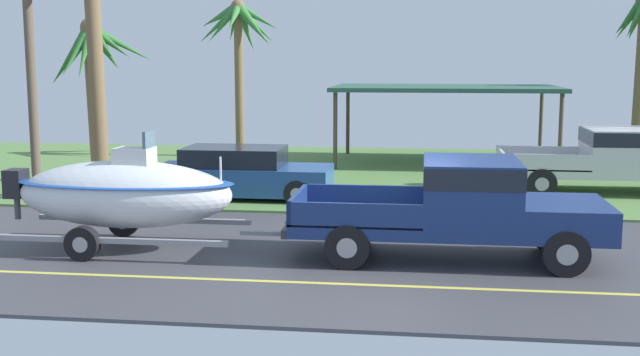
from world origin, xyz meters
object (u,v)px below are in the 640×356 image
(palm_tree_far_right, at_px, (92,3))
(utility_pole, at_px, (29,36))
(palm_tree_near_left, at_px, (91,60))
(parked_pickup_background, at_px, (615,157))
(parked_sedan_near, at_px, (241,174))
(pickup_truck_towing, at_px, (469,204))
(palm_tree_far_left, at_px, (239,35))
(carport_awning, at_px, (445,89))
(boat_on_trailer, at_px, (124,193))

(palm_tree_far_right, relative_size, utility_pole, 0.85)
(utility_pole, bearing_deg, palm_tree_near_left, 83.83)
(parked_pickup_background, distance_m, utility_pole, 15.80)
(parked_pickup_background, relative_size, parked_sedan_near, 1.24)
(parked_sedan_near, bearing_deg, utility_pole, -169.37)
(pickup_truck_towing, bearing_deg, palm_tree_far_left, 118.01)
(carport_awning, xyz_separation_m, utility_pole, (-10.70, -8.80, 1.63))
(parked_pickup_background, distance_m, palm_tree_far_right, 14.45)
(palm_tree_far_right, bearing_deg, carport_awning, 42.64)
(pickup_truck_towing, relative_size, parked_sedan_near, 1.28)
(parked_sedan_near, bearing_deg, palm_tree_far_right, -170.63)
(boat_on_trailer, height_order, palm_tree_far_right, palm_tree_far_right)
(palm_tree_far_left, bearing_deg, parked_sedan_near, -76.89)
(pickup_truck_towing, xyz_separation_m, boat_on_trailer, (-6.59, 0.00, 0.05))
(parked_pickup_background, xyz_separation_m, palm_tree_far_left, (-11.96, 6.56, 3.53))
(boat_on_trailer, distance_m, palm_tree_far_right, 7.00)
(boat_on_trailer, bearing_deg, palm_tree_far_right, 117.65)
(carport_awning, relative_size, palm_tree_far_right, 1.11)
(parked_pickup_background, xyz_separation_m, palm_tree_far_right, (-13.61, -2.65, 4.05))
(boat_on_trailer, xyz_separation_m, palm_tree_near_left, (-3.91, 7.74, 2.56))
(carport_awning, bearing_deg, palm_tree_far_right, -137.36)
(palm_tree_far_left, bearing_deg, pickup_truck_towing, -61.99)
(pickup_truck_towing, relative_size, palm_tree_near_left, 1.22)
(palm_tree_far_right, bearing_deg, palm_tree_far_left, 79.81)
(parked_sedan_near, relative_size, utility_pole, 0.56)
(boat_on_trailer, relative_size, palm_tree_near_left, 1.15)
(boat_on_trailer, xyz_separation_m, palm_tree_far_right, (-2.67, 5.10, 3.98))
(parked_sedan_near, distance_m, palm_tree_far_left, 9.65)
(parked_pickup_background, relative_size, utility_pole, 0.70)
(pickup_truck_towing, xyz_separation_m, parked_sedan_near, (-5.61, 5.71, -0.37))
(pickup_truck_towing, height_order, boat_on_trailer, boat_on_trailer)
(parked_sedan_near, height_order, carport_awning, carport_awning)
(palm_tree_far_left, relative_size, utility_pole, 0.71)
(parked_sedan_near, bearing_deg, pickup_truck_towing, -45.50)
(palm_tree_near_left, bearing_deg, utility_pole, -96.17)
(pickup_truck_towing, xyz_separation_m, palm_tree_near_left, (-10.50, 7.74, 2.61))
(parked_pickup_background, bearing_deg, palm_tree_far_right, -169.00)
(parked_pickup_background, bearing_deg, carport_awning, 127.71)
(palm_tree_near_left, bearing_deg, parked_pickup_background, 0.03)
(carport_awning, bearing_deg, parked_sedan_near, -125.06)
(palm_tree_far_right, bearing_deg, parked_pickup_background, 11.00)
(utility_pole, bearing_deg, pickup_truck_towing, -23.60)
(pickup_truck_towing, relative_size, palm_tree_far_left, 1.02)
(carport_awning, height_order, palm_tree_far_right, palm_tree_far_right)
(boat_on_trailer, bearing_deg, parked_sedan_near, 80.21)
(palm_tree_far_right, bearing_deg, pickup_truck_towing, -28.84)
(parked_pickup_background, xyz_separation_m, utility_pole, (-15.17, -3.02, 3.23))
(carport_awning, xyz_separation_m, palm_tree_far_right, (-9.15, -8.42, 2.45))
(parked_sedan_near, distance_m, palm_tree_far_right, 5.75)
(palm_tree_far_left, bearing_deg, boat_on_trailer, -85.93)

